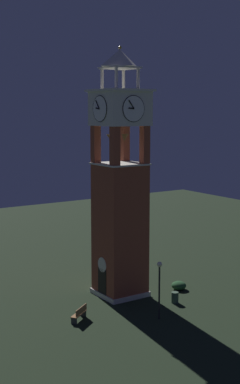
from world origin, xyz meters
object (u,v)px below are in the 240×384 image
object	(u,v)px
lamp_post	(159,279)
park_bench	(80,313)
trash_bin	(175,297)
clock_tower	(120,195)

from	to	relation	value
lamp_post	park_bench	bearing A→B (deg)	-120.39
park_bench	trash_bin	size ratio (longest dim) A/B	1.95
park_bench	lamp_post	size ratio (longest dim) A/B	0.40
clock_tower	lamp_post	size ratio (longest dim) A/B	4.66
park_bench	clock_tower	bearing A→B (deg)	119.19
clock_tower	lamp_post	world-z (taller)	clock_tower
park_bench	lamp_post	xyz separation A→B (m)	(2.67, 4.55, 2.23)
lamp_post	trash_bin	size ratio (longest dim) A/B	4.90
clock_tower	park_bench	xyz separation A→B (m)	(2.86, -5.11, -7.11)
clock_tower	park_bench	size ratio (longest dim) A/B	11.71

